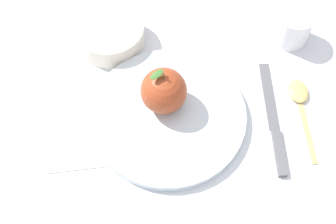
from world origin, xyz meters
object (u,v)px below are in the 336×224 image
(knife, at_px, (275,127))
(linen_napkin, at_px, (85,125))
(side_bowl, at_px, (110,33))
(dinner_plate, at_px, (168,115))
(spoon, at_px, (300,99))
(cup, at_px, (294,26))
(apple, at_px, (164,91))

(knife, bearing_deg, linen_napkin, 4.89)
(side_bowl, distance_m, knife, 0.34)
(dinner_plate, distance_m, side_bowl, 0.19)
(side_bowl, distance_m, spoon, 0.36)
(cup, bearing_deg, apple, 38.26)
(side_bowl, relative_size, cup, 1.93)
(dinner_plate, relative_size, apple, 2.98)
(apple, relative_size, knife, 0.40)
(knife, height_order, spoon, spoon)
(dinner_plate, relative_size, spoon, 1.64)
(dinner_plate, distance_m, linen_napkin, 0.14)
(cup, bearing_deg, side_bowl, 7.15)
(side_bowl, bearing_deg, linen_napkin, 84.93)
(side_bowl, distance_m, linen_napkin, 0.18)
(dinner_plate, distance_m, spoon, 0.23)
(dinner_plate, relative_size, knife, 1.20)
(cup, bearing_deg, dinner_plate, 42.44)
(side_bowl, bearing_deg, apple, 130.61)
(spoon, height_order, linen_napkin, spoon)
(side_bowl, height_order, spoon, side_bowl)
(apple, distance_m, side_bowl, 0.17)
(cup, bearing_deg, linen_napkin, 32.39)
(cup, bearing_deg, spoon, 95.80)
(apple, bearing_deg, spoon, -171.08)
(spoon, bearing_deg, dinner_plate, 14.01)
(apple, distance_m, spoon, 0.24)
(side_bowl, relative_size, spoon, 0.78)
(side_bowl, xyz_separation_m, spoon, (-0.34, 0.09, -0.02))
(cup, bearing_deg, knife, 81.03)
(cup, relative_size, knife, 0.30)
(dinner_plate, bearing_deg, cup, -137.56)
(side_bowl, height_order, knife, side_bowl)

